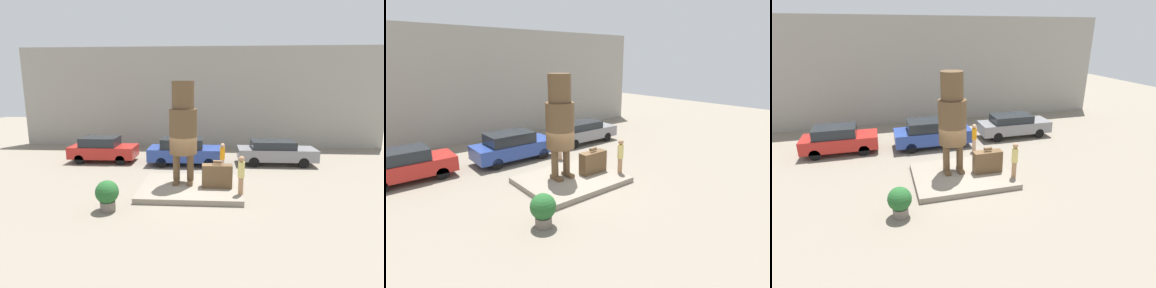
% 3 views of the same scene
% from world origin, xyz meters
% --- Properties ---
extents(ground_plane, '(60.00, 60.00, 0.00)m').
position_xyz_m(ground_plane, '(0.00, 0.00, 0.00)').
color(ground_plane, gray).
extents(pedestal, '(4.60, 3.68, 0.25)m').
position_xyz_m(pedestal, '(0.00, 0.00, 0.12)').
color(pedestal, gray).
rests_on(pedestal, ground_plane).
extents(building_backdrop, '(28.00, 0.60, 7.65)m').
position_xyz_m(building_backdrop, '(0.00, 10.28, 3.83)').
color(building_backdrop, gray).
rests_on(building_backdrop, ground_plane).
extents(statue_figure, '(1.29, 1.29, 4.78)m').
position_xyz_m(statue_figure, '(-0.36, 0.32, 3.04)').
color(statue_figure, brown).
rests_on(statue_figure, pedestal).
extents(giant_suitcase, '(1.37, 0.50, 1.27)m').
position_xyz_m(giant_suitcase, '(1.22, -0.16, 0.78)').
color(giant_suitcase, brown).
rests_on(giant_suitcase, pedestal).
extents(tourist, '(0.29, 0.29, 1.68)m').
position_xyz_m(tourist, '(2.22, -1.02, 1.17)').
color(tourist, '#A87A56').
rests_on(tourist, pedestal).
extents(parked_car_red, '(4.14, 1.78, 1.59)m').
position_xyz_m(parked_car_red, '(-5.95, 4.99, 0.83)').
color(parked_car_red, '#B2231E').
rests_on(parked_car_red, ground_plane).
extents(parked_car_blue, '(4.56, 1.86, 1.66)m').
position_xyz_m(parked_car_blue, '(-0.65, 4.60, 0.86)').
color(parked_car_blue, '#284293').
rests_on(parked_car_blue, ground_plane).
extents(parked_car_grey, '(4.69, 1.71, 1.49)m').
position_xyz_m(parked_car_grey, '(4.90, 4.97, 0.79)').
color(parked_car_grey, gray).
rests_on(parked_car_grey, ground_plane).
extents(planter_pot, '(0.91, 0.91, 1.22)m').
position_xyz_m(planter_pot, '(-3.09, -2.45, 0.68)').
color(planter_pot, '#70665B').
rests_on(planter_pot, ground_plane).
extents(worker_hivis, '(0.28, 0.28, 1.65)m').
position_xyz_m(worker_hivis, '(1.58, 3.10, 0.91)').
color(worker_hivis, tan).
rests_on(worker_hivis, ground_plane).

